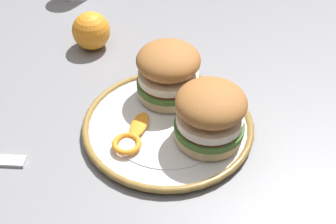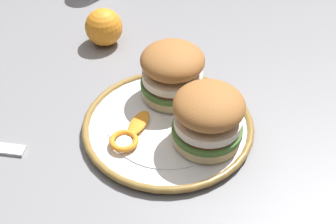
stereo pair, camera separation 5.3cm
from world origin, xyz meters
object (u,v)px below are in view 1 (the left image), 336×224
at_px(sandwich_half_right, 210,114).
at_px(whole_orange, 91,31).
at_px(dining_table, 157,137).
at_px(dinner_plate, 168,125).
at_px(sandwich_half_left, 168,71).

distance_m(sandwich_half_right, whole_orange, 0.37).
xyz_separation_m(dining_table, dinner_plate, (0.07, 0.02, 0.10)).
height_order(dinner_plate, sandwich_half_right, sandwich_half_right).
xyz_separation_m(dining_table, sandwich_half_right, (0.10, 0.09, 0.16)).
xyz_separation_m(sandwich_half_left, whole_orange, (-0.17, -0.17, -0.03)).
distance_m(dining_table, whole_orange, 0.26).
bearing_deg(sandwich_half_right, dinner_plate, -115.52).
relative_size(dining_table, whole_orange, 17.72).
bearing_deg(dinner_plate, sandwich_half_right, 64.48).
xyz_separation_m(dinner_plate, sandwich_half_right, (0.03, 0.07, 0.06)).
relative_size(dinner_plate, sandwich_half_left, 1.89).
xyz_separation_m(dining_table, whole_orange, (-0.18, -0.15, 0.13)).
relative_size(dining_table, dinner_plate, 4.80).
bearing_deg(sandwich_half_right, whole_orange, -139.32).
relative_size(dinner_plate, sandwich_half_right, 1.87).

